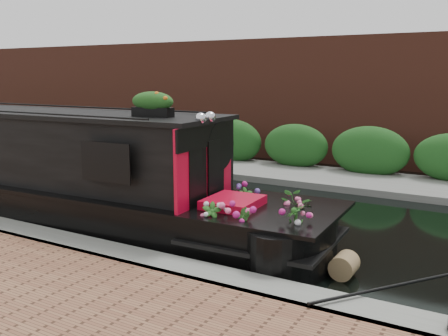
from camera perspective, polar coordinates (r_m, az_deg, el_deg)
The scene contains 7 objects.
ground at distance 10.66m, azimuth -3.18°, elevation -4.74°, with size 80.00×80.00×0.00m, color black.
near_bank_coping at distance 8.25m, azimuth -16.09°, elevation -9.82°, with size 40.00×0.60×0.50m, color gray.
far_bank_path at distance 14.26m, azimuth 6.14°, elevation -0.85°, with size 40.00×2.40×0.34m, color slate.
far_hedge at distance 15.07m, azimuth 7.55°, elevation -0.25°, with size 40.00×1.10×2.80m, color #1C4D1A.
far_brick_wall at distance 17.00m, azimuth 10.29°, elevation 0.90°, with size 40.00×1.00×8.00m, color brown.
narrowboat at distance 10.74m, azimuth -20.62°, elevation -0.82°, with size 11.80×2.52×2.77m.
rope_fender at distance 7.36m, azimuth 13.58°, elevation -10.78°, with size 0.35×0.35×0.40m, color olive.
Camera 1 is at (5.68, -8.57, 2.82)m, focal length 40.00 mm.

